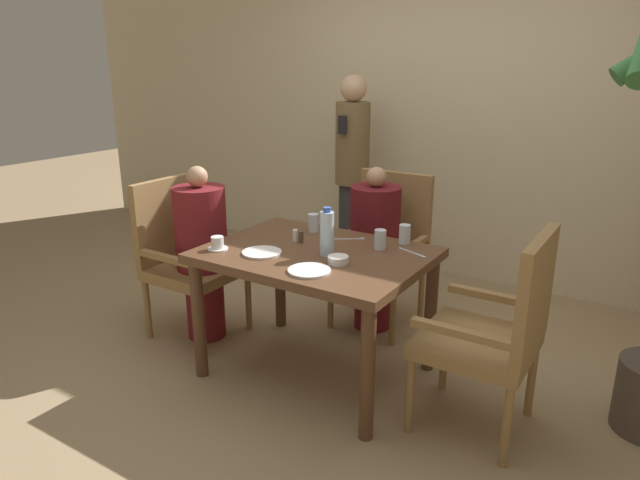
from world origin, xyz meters
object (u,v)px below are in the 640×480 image
diner_in_left_chair (202,252)px  chair_left_side (185,253)px  diner_in_far_chair (374,247)px  chair_right_side (497,328)px  glass_tall_far (405,234)px  plate_main_right (309,271)px  chair_far_side (384,244)px  standing_host (352,170)px  teacup_with_saucer (218,244)px  glass_tall_near (313,223)px  bowl_small (338,260)px  glass_tall_mid (380,239)px  water_bottle (327,233)px  plate_main_left (262,253)px

diner_in_left_chair → chair_left_side: bearing=180.0°
diner_in_far_chair → chair_right_side: (0.99, -0.69, -0.02)m
glass_tall_far → plate_main_right: bearing=-107.0°
diner_in_left_chair → chair_far_side: (0.84, 0.84, -0.03)m
standing_host → teacup_with_saucer: bearing=-84.2°
glass_tall_near → glass_tall_far: same height
standing_host → bowl_small: standing_host is taller
glass_tall_near → glass_tall_mid: (0.48, -0.08, 0.00)m
plate_main_right → bowl_small: bearing=71.2°
chair_far_side → glass_tall_far: size_ratio=9.31×
chair_right_side → plate_main_right: 0.91m
diner_in_far_chair → glass_tall_far: diner_in_far_chair is taller
chair_right_side → water_bottle: size_ratio=3.87×
chair_left_side → bowl_small: bearing=-5.1°
bowl_small → glass_tall_near: size_ratio=0.98×
bowl_small → plate_main_right: bearing=-108.8°
glass_tall_near → glass_tall_mid: size_ratio=1.00×
chair_far_side → plate_main_left: size_ratio=4.74×
chair_far_side → water_bottle: (0.09, -0.87, 0.31)m
standing_host → glass_tall_near: 1.31m
diner_in_left_chair → chair_right_side: diner_in_left_chair is taller
chair_far_side → plate_main_right: size_ratio=4.74×
chair_left_side → plate_main_right: bearing=-13.8°
diner_in_left_chair → glass_tall_far: (1.19, 0.38, 0.21)m
chair_left_side → standing_host: bearing=77.2°
diner_in_far_chair → glass_tall_mid: bearing=-60.0°
standing_host → bowl_small: 1.85m
plate_main_right → water_bottle: water_bottle is taller
chair_left_side → bowl_small: (1.20, -0.11, 0.21)m
chair_left_side → diner_in_far_chair: (0.99, 0.69, 0.02)m
chair_far_side → standing_host: (-0.64, 0.69, 0.33)m
plate_main_left → glass_tall_far: bearing=45.4°
plate_main_left → water_bottle: bearing=29.1°
standing_host → glass_tall_mid: standing_host is taller
plate_main_left → diner_in_far_chair: bearing=76.3°
standing_host → glass_tall_mid: size_ratio=14.94×
diner_in_far_chair → teacup_with_saucer: size_ratio=9.74×
water_bottle → glass_tall_mid: bearing=51.6°
glass_tall_mid → diner_in_far_chair: bearing=120.0°
chair_left_side → glass_tall_mid: 1.31m
chair_left_side → teacup_with_saucer: bearing=-26.4°
plate_main_right → teacup_with_saucer: 0.61m
plate_main_left → water_bottle: (0.30, 0.17, 0.11)m
diner_in_far_chair → glass_tall_near: 0.50m
chair_far_side → bowl_small: (0.20, -0.95, 0.21)m
chair_left_side → glass_tall_far: 1.41m
chair_left_side → diner_in_far_chair: diner_in_far_chair is taller
diner_in_far_chair → plate_main_left: bearing=-103.7°
bowl_small → glass_tall_far: size_ratio=0.98×
glass_tall_near → chair_right_side: bearing=-13.9°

